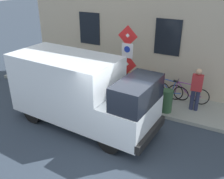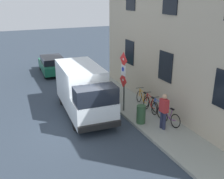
{
  "view_description": "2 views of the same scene",
  "coord_description": "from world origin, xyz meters",
  "views": [
    {
      "loc": [
        -5.63,
        -2.78,
        5.09
      ],
      "look_at": [
        1.9,
        1.19,
        1.09
      ],
      "focal_mm": 40.27,
      "sensor_mm": 36.0,
      "label": 1
    },
    {
      "loc": [
        -3.12,
        -10.51,
        6.03
      ],
      "look_at": [
        2.31,
        1.39,
        1.28
      ],
      "focal_mm": 41.93,
      "sensor_mm": 36.0,
      "label": 2
    }
  ],
  "objects": [
    {
      "name": "ground_plane",
      "position": [
        0.0,
        0.0,
        0.0
      ],
      "size": [
        80.0,
        80.0,
        0.0
      ],
      "primitive_type": "plane",
      "color": "#2E3945"
    },
    {
      "name": "sidewalk_slab",
      "position": [
        3.61,
        0.0,
        0.07
      ],
      "size": [
        2.1,
        16.0,
        0.14
      ],
      "primitive_type": "cube",
      "color": "gray",
      "rests_on": "ground_plane"
    },
    {
      "name": "building_facade",
      "position": [
        5.01,
        0.0,
        4.1
      ],
      "size": [
        0.75,
        14.0,
        8.19
      ],
      "color": "#B9AC94",
      "rests_on": "ground_plane"
    },
    {
      "name": "sign_post_stacked",
      "position": [
        2.77,
        0.99,
        2.13
      ],
      "size": [
        0.15,
        0.56,
        3.09
      ],
      "color": "#474C47",
      "rests_on": "sidewalk_slab"
    },
    {
      "name": "delivery_van",
      "position": [
        0.87,
        1.92,
        1.33
      ],
      "size": [
        2.32,
        5.44,
        2.5
      ],
      "rotation": [
        0.0,
        0.0,
        4.65
      ],
      "color": "white",
      "rests_on": "ground_plane"
    },
    {
      "name": "parked_hatchback",
      "position": [
        1.01,
        10.22,
        0.73
      ],
      "size": [
        1.95,
        4.08,
        1.38
      ],
      "rotation": [
        0.0,
        0.0,
        1.52
      ],
      "color": "#16593E",
      "rests_on": "ground_plane"
    },
    {
      "name": "bicycle_purple",
      "position": [
        4.11,
        -1.21,
        0.51
      ],
      "size": [
        0.46,
        1.71,
        0.89
      ],
      "rotation": [
        0.0,
        0.0,
        1.63
      ],
      "color": "black",
      "rests_on": "sidewalk_slab"
    },
    {
      "name": "bicycle_blue",
      "position": [
        4.11,
        -0.41,
        0.51
      ],
      "size": [
        0.46,
        1.72,
        0.89
      ],
      "rotation": [
        0.0,
        0.0,
        1.48
      ],
      "color": "black",
      "rests_on": "sidewalk_slab"
    },
    {
      "name": "bicycle_red",
      "position": [
        4.11,
        0.39,
        0.51
      ],
      "size": [
        0.47,
        1.72,
        0.89
      ],
      "rotation": [
        0.0,
        0.0,
        1.45
      ],
      "color": "black",
      "rests_on": "sidewalk_slab"
    },
    {
      "name": "bicycle_orange",
      "position": [
        4.11,
        1.19,
        0.51
      ],
      "size": [
        0.5,
        1.72,
        0.89
      ],
      "rotation": [
        0.0,
        0.0,
        1.43
      ],
      "color": "black",
      "rests_on": "sidewalk_slab"
    },
    {
      "name": "pedestrian",
      "position": [
        3.55,
        -1.59,
        1.07
      ],
      "size": [
        0.29,
        0.42,
        1.72
      ],
      "rotation": [
        0.0,
        0.0,
        3.21
      ],
      "color": "#262B47",
      "rests_on": "sidewalk_slab"
    },
    {
      "name": "litter_bin",
      "position": [
        2.92,
        -0.66,
        0.59
      ],
      "size": [
        0.44,
        0.44,
        0.9
      ],
      "primitive_type": "cylinder",
      "color": "#2D5133",
      "rests_on": "sidewalk_slab"
    }
  ]
}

